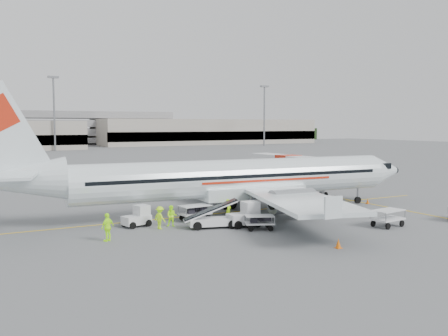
# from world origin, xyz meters

# --- Properties ---
(ground) EXTENTS (360.00, 360.00, 0.00)m
(ground) POSITION_xyz_m (0.00, 0.00, 0.00)
(ground) COLOR #56595B
(stripe_lead) EXTENTS (44.00, 0.20, 0.01)m
(stripe_lead) POSITION_xyz_m (0.00, 0.00, 0.01)
(stripe_lead) COLOR yellow
(stripe_lead) RESTS_ON ground
(stripe_cross) EXTENTS (0.20, 20.00, 0.01)m
(stripe_cross) POSITION_xyz_m (14.00, -8.00, 0.01)
(stripe_cross) COLOR yellow
(stripe_cross) RESTS_ON ground
(terminal_east) EXTENTS (90.00, 26.00, 10.00)m
(terminal_east) POSITION_xyz_m (70.00, 145.00, 5.00)
(terminal_east) COLOR gray
(terminal_east) RESTS_ON ground
(parking_garage) EXTENTS (62.00, 24.00, 14.00)m
(parking_garage) POSITION_xyz_m (25.00, 160.00, 7.00)
(parking_garage) COLOR slate
(parking_garage) RESTS_ON ground
(treeline) EXTENTS (300.00, 3.00, 6.00)m
(treeline) POSITION_xyz_m (0.00, 175.00, 3.00)
(treeline) COLOR black
(treeline) RESTS_ON ground
(mast_center) EXTENTS (3.20, 1.20, 22.00)m
(mast_center) POSITION_xyz_m (5.00, 118.00, 11.00)
(mast_center) COLOR slate
(mast_center) RESTS_ON ground
(mast_east) EXTENTS (3.20, 1.20, 22.00)m
(mast_east) POSITION_xyz_m (80.00, 118.00, 11.00)
(mast_east) COLOR slate
(mast_east) RESTS_ON ground
(aircraft) EXTENTS (40.80, 33.03, 10.68)m
(aircraft) POSITION_xyz_m (0.08, -0.70, 5.34)
(aircraft) COLOR white
(aircraft) RESTS_ON ground
(jet_bridge) EXTENTS (3.46, 16.40, 4.29)m
(jet_bridge) POSITION_xyz_m (12.30, 8.95, 2.14)
(jet_bridge) COLOR silver
(jet_bridge) RESTS_ON ground
(belt_loader) EXTENTS (5.22, 3.10, 2.65)m
(belt_loader) POSITION_xyz_m (-4.84, -5.16, 1.33)
(belt_loader) COLOR silver
(belt_loader) RESTS_ON ground
(tug_fore) EXTENTS (2.20, 1.58, 1.53)m
(tug_fore) POSITION_xyz_m (6.41, -4.49, 0.77)
(tug_fore) COLOR silver
(tug_fore) RESTS_ON ground
(tug_mid) EXTENTS (2.53, 1.56, 1.88)m
(tug_mid) POSITION_xyz_m (-2.56, -5.90, 0.94)
(tug_mid) COLOR silver
(tug_mid) RESTS_ON ground
(tug_aft) EXTENTS (2.31, 1.66, 1.61)m
(tug_aft) POSITION_xyz_m (-9.81, -2.00, 0.81)
(tug_aft) COLOR silver
(tug_aft) RESTS_ON ground
(cart_loaded_a) EXTENTS (2.43, 1.99, 1.10)m
(cart_loaded_a) POSITION_xyz_m (-2.16, -7.52, 0.55)
(cart_loaded_a) COLOR silver
(cart_loaded_a) RESTS_ON ground
(cart_loaded_b) EXTENTS (2.57, 1.66, 1.28)m
(cart_loaded_b) POSITION_xyz_m (-4.86, -2.00, 0.64)
(cart_loaded_b) COLOR silver
(cart_loaded_b) RESTS_ON ground
(cart_empty_a) EXTENTS (2.72, 1.84, 1.32)m
(cart_empty_a) POSITION_xyz_m (7.09, -11.22, 0.66)
(cart_empty_a) COLOR silver
(cart_empty_a) RESTS_ON ground
(cone_nose) EXTENTS (0.33, 0.33, 0.53)m
(cone_nose) POSITION_xyz_m (13.86, -2.26, 0.27)
(cone_nose) COLOR orange
(cone_nose) RESTS_ON ground
(cone_port) EXTENTS (0.34, 0.34, 0.56)m
(cone_port) POSITION_xyz_m (3.08, 8.55, 0.28)
(cone_port) COLOR orange
(cone_port) RESTS_ON ground
(cone_stbd) EXTENTS (0.39, 0.39, 0.63)m
(cone_stbd) POSITION_xyz_m (-0.77, -14.58, 0.31)
(cone_stbd) COLOR orange
(cone_stbd) RESTS_ON ground
(crew_a) EXTENTS (0.72, 0.73, 1.71)m
(crew_a) POSITION_xyz_m (-2.26, -2.94, 0.85)
(crew_a) COLOR #B3FF11
(crew_a) RESTS_ON ground
(crew_b) EXTENTS (1.00, 0.94, 1.64)m
(crew_b) POSITION_xyz_m (-7.44, -3.30, 0.82)
(crew_b) COLOR #B3FF11
(crew_b) RESTS_ON ground
(crew_c) EXTENTS (0.98, 1.26, 1.72)m
(crew_c) POSITION_xyz_m (-8.56, -3.72, 0.86)
(crew_c) COLOR #B3FF11
(crew_c) RESTS_ON ground
(crew_d) EXTENTS (1.20, 0.99, 1.91)m
(crew_d) POSITION_xyz_m (-13.06, -5.72, 0.95)
(crew_d) COLOR #B3FF11
(crew_d) RESTS_ON ground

